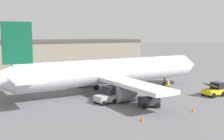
# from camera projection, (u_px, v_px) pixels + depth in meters

# --- Properties ---
(ground_plane) EXTENTS (400.00, 400.00, 0.00)m
(ground_plane) POSITION_uv_depth(u_px,v_px,m) (112.00, 92.00, 44.02)
(ground_plane) COLOR slate
(terminal_building) EXTENTS (62.52, 12.70, 7.40)m
(terminal_building) POSITION_uv_depth(u_px,v_px,m) (24.00, 55.00, 71.73)
(terminal_building) COLOR gray
(terminal_building) RESTS_ON ground_plane
(airplane) EXTENTS (37.18, 29.61, 10.66)m
(airplane) POSITION_uv_depth(u_px,v_px,m) (107.00, 72.00, 43.15)
(airplane) COLOR white
(airplane) RESTS_ON ground_plane
(ground_crew_worker) EXTENTS (0.40, 0.40, 1.80)m
(ground_crew_worker) POSITION_uv_depth(u_px,v_px,m) (168.00, 85.00, 44.58)
(ground_crew_worker) COLOR #1E2338
(ground_crew_worker) RESTS_ON ground_plane
(baggage_tug) EXTENTS (2.85, 2.60, 2.38)m
(baggage_tug) POSITION_uv_depth(u_px,v_px,m) (151.00, 98.00, 35.17)
(baggage_tug) COLOR #2D2D33
(baggage_tug) RESTS_ON ground_plane
(belt_loader_truck) EXTENTS (3.24, 2.39, 2.00)m
(belt_loader_truck) POSITION_uv_depth(u_px,v_px,m) (214.00, 89.00, 41.25)
(belt_loader_truck) COLOR yellow
(belt_loader_truck) RESTS_ON ground_plane
(pushback_tug) EXTENTS (2.88, 2.58, 2.21)m
(pushback_tug) POSITION_uv_depth(u_px,v_px,m) (106.00, 96.00, 37.04)
(pushback_tug) COLOR #B2B2B7
(pushback_tug) RESTS_ON ground_plane
(safety_cone_near) EXTENTS (0.36, 0.36, 0.55)m
(safety_cone_near) POSITION_uv_depth(u_px,v_px,m) (193.00, 110.00, 32.76)
(safety_cone_near) COLOR #EF590F
(safety_cone_near) RESTS_ON ground_plane
(safety_cone_far) EXTENTS (0.36, 0.36, 0.55)m
(safety_cone_far) POSITION_uv_depth(u_px,v_px,m) (142.00, 119.00, 29.44)
(safety_cone_far) COLOR #EF590F
(safety_cone_far) RESTS_ON ground_plane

